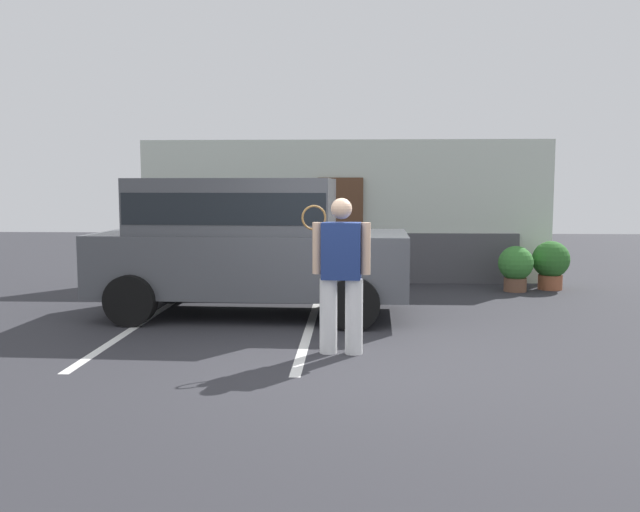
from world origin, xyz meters
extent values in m
plane|color=#2D2D33|center=(0.00, 0.00, 0.00)|extent=(40.00, 40.00, 0.00)
cube|color=silver|center=(-2.84, 1.50, 0.00)|extent=(0.12, 4.40, 0.01)
cube|color=silver|center=(-0.42, 1.50, 0.00)|extent=(0.12, 4.40, 0.01)
cube|color=silver|center=(0.00, 6.27, 1.42)|extent=(8.22, 0.30, 2.85)
cube|color=#4C4C51|center=(0.00, 6.07, 0.50)|extent=(6.90, 0.10, 1.00)
cube|color=brown|center=(-0.08, 6.05, 1.05)|extent=(0.90, 0.06, 2.10)
cube|color=#4C4F54|center=(-1.34, 2.63, 0.80)|extent=(4.66, 2.06, 0.90)
cube|color=#4C4F54|center=(-1.59, 2.64, 1.65)|extent=(2.96, 1.86, 0.80)
cube|color=black|center=(-1.59, 2.64, 1.63)|extent=(2.90, 1.88, 0.44)
cylinder|color=black|center=(0.24, 3.52, 0.36)|extent=(0.73, 0.28, 0.72)
cylinder|color=black|center=(0.18, 1.62, 0.36)|extent=(0.73, 0.28, 0.72)
cylinder|color=black|center=(-2.85, 3.63, 0.36)|extent=(0.73, 0.28, 0.72)
cylinder|color=black|center=(-2.92, 1.73, 0.36)|extent=(0.73, 0.28, 0.72)
cylinder|color=white|center=(0.18, 0.33, 0.44)|extent=(0.21, 0.21, 0.88)
cylinder|color=white|center=(-0.11, 0.34, 0.44)|extent=(0.21, 0.21, 0.88)
cube|color=navy|center=(0.03, 0.34, 1.20)|extent=(0.46, 0.31, 0.65)
sphere|color=beige|center=(0.03, 0.34, 1.69)|extent=(0.24, 0.24, 0.24)
cylinder|color=beige|center=(0.31, 0.32, 1.23)|extent=(0.11, 0.11, 0.60)
cylinder|color=beige|center=(-0.24, 0.35, 1.23)|extent=(0.11, 0.11, 0.60)
torus|color=olive|center=(-0.29, 0.41, 1.58)|extent=(0.29, 0.09, 0.29)
cylinder|color=olive|center=(-0.29, 0.41, 1.34)|extent=(0.03, 0.03, 0.20)
cylinder|color=brown|center=(3.17, 5.11, 0.13)|extent=(0.41, 0.41, 0.25)
sphere|color=#387F33|center=(3.17, 5.11, 0.52)|extent=(0.64, 0.64, 0.64)
cylinder|color=#9E5638|center=(3.88, 5.37, 0.14)|extent=(0.44, 0.44, 0.27)
sphere|color=#2D6B28|center=(3.88, 5.37, 0.57)|extent=(0.69, 0.69, 0.69)
camera|label=1|loc=(0.16, -7.41, 1.96)|focal=37.99mm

